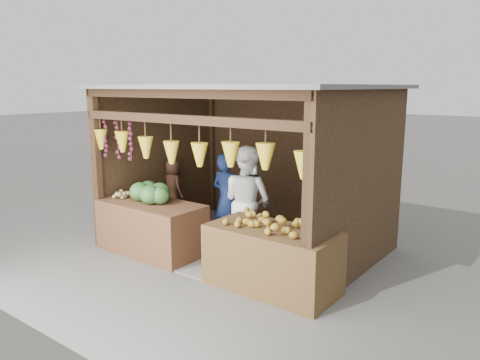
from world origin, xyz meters
name	(u,v)px	position (x,y,z in m)	size (l,w,h in m)	color
ground	(246,247)	(0.00, 0.00, 0.00)	(80.00, 80.00, 0.00)	#514F49
stall_structure	(243,148)	(-0.03, -0.04, 1.67)	(4.30, 3.30, 2.66)	slate
back_shelf	(339,191)	(1.05, 1.28, 0.87)	(1.25, 0.32, 1.32)	#382314
counter_left	(152,227)	(-1.06, -1.11, 0.41)	(1.75, 0.85, 0.82)	#4C2C19
counter_right	(272,259)	(1.25, -1.12, 0.41)	(1.72, 0.85, 0.83)	#50371A
stool	(174,220)	(-1.77, 0.08, 0.14)	(0.29, 0.29, 0.27)	black
man_standing	(226,201)	(-0.27, -0.18, 0.79)	(0.58, 0.38, 1.59)	#121F45
woman_standing	(247,201)	(0.24, -0.28, 0.88)	(0.85, 0.66, 1.75)	white
vendor_seated	(173,187)	(-1.77, 0.08, 0.79)	(0.50, 0.33, 1.03)	#4F301F
melon_pile	(152,192)	(-1.07, -1.07, 0.98)	(1.00, 0.50, 0.32)	#134916
tanfruit_pile	(124,194)	(-1.69, -1.14, 0.89)	(0.34, 0.40, 0.13)	olive
mango_pile	(271,221)	(1.25, -1.14, 0.94)	(1.40, 0.64, 0.22)	#B56318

